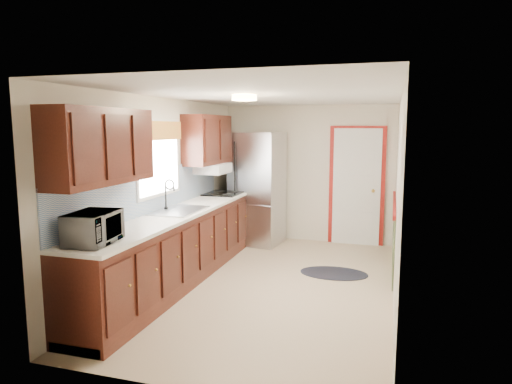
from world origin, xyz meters
The scene contains 8 objects.
room_shell centered at (0.00, 0.00, 1.20)m, with size 3.20×5.20×2.52m.
kitchen_run centered at (-1.24, -0.29, 0.81)m, with size 0.63×4.00×2.20m.
back_wall_trim centered at (0.99, 2.21, 0.89)m, with size 1.12×2.30×2.08m.
ceiling_fixture centered at (-0.30, -0.20, 2.36)m, with size 0.30×0.30×0.06m, color #FFD88C.
microwave centered at (-1.20, -1.95, 1.12)m, with size 0.54×0.30×0.36m, color white.
refrigerator centered at (-0.81, 2.05, 0.97)m, with size 0.89×0.85×1.93m.
rug centered at (0.71, 0.69, 0.01)m, with size 0.93×0.60×0.01m, color black.
cooktop centered at (-1.19, 1.40, 0.95)m, with size 0.53×0.64×0.02m, color black.
Camera 1 is at (1.43, -5.47, 2.00)m, focal length 32.00 mm.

